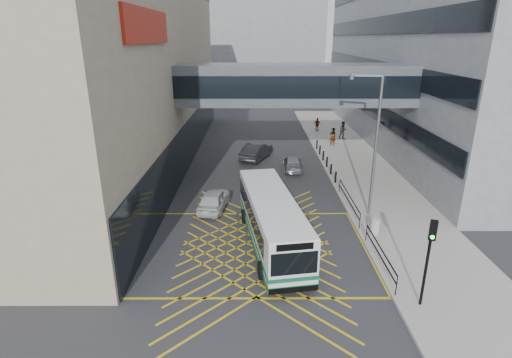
{
  "coord_description": "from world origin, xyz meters",
  "views": [
    {
      "loc": [
        -0.06,
        -19.39,
        10.94
      ],
      "look_at": [
        0.0,
        4.0,
        2.6
      ],
      "focal_mm": 28.0,
      "sensor_mm": 36.0,
      "label": 1
    }
  ],
  "objects_px": {
    "traffic_light": "(429,251)",
    "pedestrian_c": "(317,125)",
    "car_white": "(214,199)",
    "street_lamp": "(373,139)",
    "pedestrian_a": "(333,137)",
    "car_dark": "(256,151)",
    "litter_bin": "(375,226)",
    "bus": "(271,219)",
    "car_silver": "(293,163)",
    "pedestrian_b": "(343,130)"
  },
  "relations": [
    {
      "from": "litter_bin",
      "to": "pedestrian_c",
      "type": "distance_m",
      "value": 26.81
    },
    {
      "from": "traffic_light",
      "to": "pedestrian_c",
      "type": "relative_size",
      "value": 2.56
    },
    {
      "from": "car_white",
      "to": "pedestrian_b",
      "type": "relative_size",
      "value": 2.25
    },
    {
      "from": "bus",
      "to": "car_dark",
      "type": "xyz_separation_m",
      "value": [
        -0.76,
        16.39,
        -0.72
      ]
    },
    {
      "from": "pedestrian_a",
      "to": "pedestrian_c",
      "type": "distance_m",
      "value": 6.86
    },
    {
      "from": "pedestrian_b",
      "to": "pedestrian_c",
      "type": "bearing_deg",
      "value": 115.69
    },
    {
      "from": "bus",
      "to": "traffic_light",
      "type": "relative_size",
      "value": 2.53
    },
    {
      "from": "pedestrian_c",
      "to": "traffic_light",
      "type": "bearing_deg",
      "value": 116.11
    },
    {
      "from": "traffic_light",
      "to": "pedestrian_c",
      "type": "height_order",
      "value": "traffic_light"
    },
    {
      "from": "bus",
      "to": "litter_bin",
      "type": "distance_m",
      "value": 6.17
    },
    {
      "from": "car_dark",
      "to": "litter_bin",
      "type": "relative_size",
      "value": 5.27
    },
    {
      "from": "car_dark",
      "to": "traffic_light",
      "type": "height_order",
      "value": "traffic_light"
    },
    {
      "from": "bus",
      "to": "street_lamp",
      "type": "relative_size",
      "value": 1.17
    },
    {
      "from": "car_silver",
      "to": "litter_bin",
      "type": "xyz_separation_m",
      "value": [
        3.66,
        -12.32,
        0.01
      ]
    },
    {
      "from": "car_dark",
      "to": "car_white",
      "type": "bearing_deg",
      "value": 97.38
    },
    {
      "from": "traffic_light",
      "to": "street_lamp",
      "type": "distance_m",
      "value": 9.63
    },
    {
      "from": "bus",
      "to": "car_silver",
      "type": "relative_size",
      "value": 2.56
    },
    {
      "from": "street_lamp",
      "to": "pedestrian_a",
      "type": "distance_m",
      "value": 17.75
    },
    {
      "from": "street_lamp",
      "to": "pedestrian_b",
      "type": "xyz_separation_m",
      "value": [
        2.67,
        20.07,
        -4.01
      ]
    },
    {
      "from": "street_lamp",
      "to": "pedestrian_a",
      "type": "bearing_deg",
      "value": 95.59
    },
    {
      "from": "car_white",
      "to": "pedestrian_c",
      "type": "xyz_separation_m",
      "value": [
        10.3,
        22.89,
        0.25
      ]
    },
    {
      "from": "pedestrian_c",
      "to": "street_lamp",
      "type": "bearing_deg",
      "value": 116.03
    },
    {
      "from": "car_white",
      "to": "street_lamp",
      "type": "relative_size",
      "value": 0.5
    },
    {
      "from": "car_dark",
      "to": "pedestrian_c",
      "type": "bearing_deg",
      "value": -101.92
    },
    {
      "from": "litter_bin",
      "to": "street_lamp",
      "type": "bearing_deg",
      "value": 85.61
    },
    {
      "from": "car_silver",
      "to": "pedestrian_b",
      "type": "bearing_deg",
      "value": -120.26
    },
    {
      "from": "car_white",
      "to": "car_dark",
      "type": "height_order",
      "value": "car_dark"
    },
    {
      "from": "street_lamp",
      "to": "pedestrian_a",
      "type": "height_order",
      "value": "street_lamp"
    },
    {
      "from": "car_white",
      "to": "pedestrian_c",
      "type": "bearing_deg",
      "value": -106.16
    },
    {
      "from": "car_white",
      "to": "car_silver",
      "type": "height_order",
      "value": "car_white"
    },
    {
      "from": "car_silver",
      "to": "pedestrian_a",
      "type": "distance_m",
      "value": 9.08
    },
    {
      "from": "bus",
      "to": "car_silver",
      "type": "bearing_deg",
      "value": 70.76
    },
    {
      "from": "car_silver",
      "to": "street_lamp",
      "type": "xyz_separation_m",
      "value": [
        3.87,
        -9.6,
        4.52
      ]
    },
    {
      "from": "car_dark",
      "to": "litter_bin",
      "type": "xyz_separation_m",
      "value": [
        6.8,
        -15.52,
        -0.15
      ]
    },
    {
      "from": "car_dark",
      "to": "car_silver",
      "type": "xyz_separation_m",
      "value": [
        3.14,
        -3.2,
        -0.16
      ]
    },
    {
      "from": "car_dark",
      "to": "litter_bin",
      "type": "bearing_deg",
      "value": 135.03
    },
    {
      "from": "litter_bin",
      "to": "pedestrian_b",
      "type": "xyz_separation_m",
      "value": [
        2.88,
        22.78,
        0.5
      ]
    },
    {
      "from": "traffic_light",
      "to": "pedestrian_a",
      "type": "bearing_deg",
      "value": 105.47
    },
    {
      "from": "traffic_light",
      "to": "pedestrian_b",
      "type": "distance_m",
      "value": 29.58
    },
    {
      "from": "litter_bin",
      "to": "pedestrian_b",
      "type": "relative_size",
      "value": 0.48
    },
    {
      "from": "car_silver",
      "to": "bus",
      "type": "bearing_deg",
      "value": 81.55
    },
    {
      "from": "car_silver",
      "to": "traffic_light",
      "type": "relative_size",
      "value": 0.99
    },
    {
      "from": "car_silver",
      "to": "litter_bin",
      "type": "relative_size",
      "value": 4.23
    },
    {
      "from": "pedestrian_b",
      "to": "pedestrian_a",
      "type": "bearing_deg",
      "value": -124.65
    },
    {
      "from": "pedestrian_b",
      "to": "traffic_light",
      "type": "bearing_deg",
      "value": -99.19
    },
    {
      "from": "bus",
      "to": "car_white",
      "type": "height_order",
      "value": "bus"
    },
    {
      "from": "street_lamp",
      "to": "pedestrian_c",
      "type": "distance_m",
      "value": 24.45
    },
    {
      "from": "litter_bin",
      "to": "pedestrian_c",
      "type": "bearing_deg",
      "value": 88.7
    },
    {
      "from": "street_lamp",
      "to": "pedestrian_a",
      "type": "relative_size",
      "value": 4.64
    },
    {
      "from": "street_lamp",
      "to": "litter_bin",
      "type": "height_order",
      "value": "street_lamp"
    }
  ]
}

